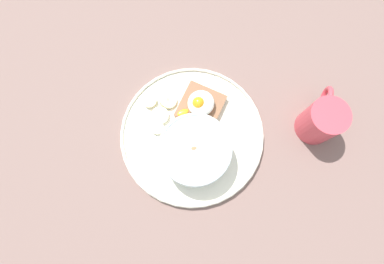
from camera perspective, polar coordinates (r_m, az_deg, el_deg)
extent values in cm
cube|color=#785E57|center=(61.54, 0.00, -0.89)|extent=(120.00, 120.00, 2.00)
cylinder|color=silver|center=(60.08, 0.00, -0.57)|extent=(28.65, 28.65, 1.00)
torus|color=silver|center=(59.30, 0.00, -0.39)|extent=(28.45, 28.45, 0.60)
cylinder|color=white|center=(56.06, 0.56, -3.73)|extent=(13.21, 13.21, 5.57)
torus|color=white|center=(53.32, 0.59, -3.20)|extent=(13.41, 13.41, 0.60)
cylinder|color=#CEB088|center=(56.22, 0.56, -3.76)|extent=(11.81, 11.81, 4.85)
ellipsoid|color=#CEB088|center=(54.03, 0.58, -3.34)|extent=(11.22, 11.22, 1.20)
ellipsoid|color=#92734C|center=(53.66, 0.38, -3.17)|extent=(2.02, 2.22, 0.80)
ellipsoid|color=#916244|center=(53.77, 4.51, -3.87)|extent=(1.57, 1.01, 0.67)
ellipsoid|color=#A47E63|center=(54.01, 1.35, -1.89)|extent=(1.68, 1.42, 0.61)
ellipsoid|color=beige|center=(53.78, 0.54, -3.24)|extent=(1.47, 1.40, 0.53)
cube|color=#8C6044|center=(59.85, 1.68, 5.05)|extent=(8.28, 8.28, 0.30)
cube|color=tan|center=(60.45, 1.66, 4.86)|extent=(8.11, 8.11, 1.47)
ellipsoid|color=white|center=(58.48, 1.72, 5.51)|extent=(5.33, 5.21, 2.72)
sphere|color=orange|center=(57.67, 1.23, 5.56)|extent=(2.44, 2.44, 2.44)
ellipsoid|color=orange|center=(59.09, -1.73, 3.75)|extent=(2.55, 2.48, 0.36)
cylinder|color=#F9EDBF|center=(60.31, -6.11, 3.15)|extent=(4.91, 4.88, 1.45)
cylinder|color=#C2B895|center=(59.80, -6.16, 3.30)|extent=(0.88, 0.87, 0.19)
cylinder|color=beige|center=(61.20, -4.57, 6.04)|extent=(4.78, 4.83, 1.57)
cylinder|color=#B3B182|center=(60.80, -4.60, 6.18)|extent=(0.86, 0.86, 0.25)
cylinder|color=beige|center=(61.49, -8.02, 5.82)|extent=(3.83, 3.80, 1.39)
cylinder|color=#BDB28F|center=(60.93, -8.10, 6.01)|extent=(0.68, 0.68, 0.15)
cylinder|color=beige|center=(59.81, -6.60, 0.78)|extent=(3.31, 3.33, 1.01)
cylinder|color=#B4AA8C|center=(59.38, -6.65, 0.89)|extent=(0.60, 0.60, 0.14)
cylinder|color=#DB4250|center=(61.78, 23.37, 1.85)|extent=(7.28, 7.28, 8.83)
cylinder|color=#36210F|center=(58.84, 24.63, 2.72)|extent=(6.19, 6.19, 0.40)
torus|color=#DB4250|center=(63.16, 24.17, 5.85)|extent=(4.98, 1.73, 4.88)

